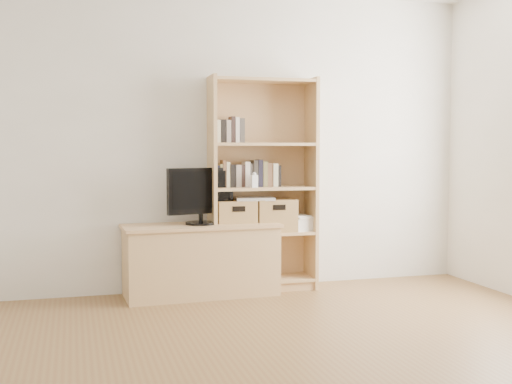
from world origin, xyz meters
name	(u,v)px	position (x,y,z in m)	size (l,w,h in m)	color
back_wall	(223,140)	(0.00, 2.50, 1.30)	(4.50, 0.02, 2.60)	silver
tv_stand	(201,261)	(-0.24, 2.27, 0.29)	(1.25, 0.47, 0.57)	tan
bookshelf	(263,184)	(0.32, 2.34, 0.92)	(0.92, 0.33, 1.84)	tan
television	(201,196)	(-0.24, 2.27, 0.83)	(0.59, 0.05, 0.46)	black
books_row_mid	(262,174)	(0.32, 2.36, 1.01)	(0.82, 0.16, 0.22)	black
books_row_upper	(239,131)	(0.11, 2.36, 1.38)	(0.38, 0.14, 0.20)	black
baby_monitor	(254,181)	(0.21, 2.24, 0.95)	(0.06, 0.04, 0.11)	white
basket_left	(235,216)	(0.07, 2.34, 0.65)	(0.33, 0.27, 0.27)	#AC8B4D
basket_right	(275,215)	(0.43, 2.33, 0.65)	(0.34, 0.28, 0.28)	#AC8B4D
laptop	(255,199)	(0.24, 2.32, 0.80)	(0.33, 0.23, 0.03)	silver
magazine_stack	(298,224)	(0.63, 2.32, 0.57)	(0.17, 0.24, 0.11)	silver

